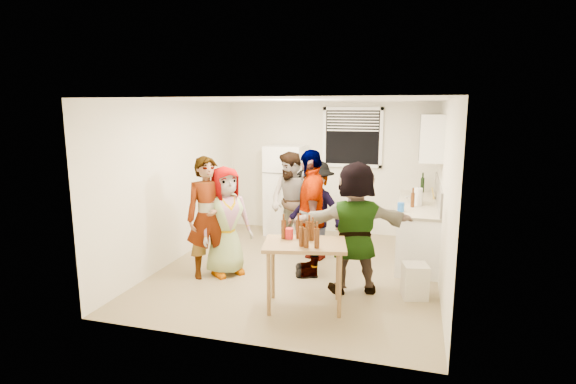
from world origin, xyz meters
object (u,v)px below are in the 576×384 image
(serving_table, at_px, (304,307))
(beer_bottle_table, at_px, (313,240))
(wine_bottle, at_px, (422,192))
(blue_cup, at_px, (401,211))
(beer_bottle_counter, at_px, (412,207))
(guest_black, at_px, (310,273))
(guest_back_right, at_px, (315,258))
(guest_orange, at_px, (353,291))
(kettle, at_px, (416,203))
(guest_back_left, at_px, (291,250))
(guest_grey, at_px, (227,273))
(trash_bin, at_px, (415,279))
(guest_stripe, at_px, (211,276))
(red_cup, at_px, (289,239))
(refrigerator, at_px, (286,190))

(serving_table, bearing_deg, beer_bottle_table, 61.57)
(wine_bottle, height_order, blue_cup, wine_bottle)
(beer_bottle_counter, bearing_deg, guest_black, -148.31)
(serving_table, height_order, guest_back_right, serving_table)
(wine_bottle, bearing_deg, guest_orange, -107.89)
(beer_bottle_counter, relative_size, guest_black, 0.12)
(kettle, distance_m, guest_black, 2.09)
(kettle, height_order, guest_black, kettle)
(blue_cup, relative_size, beer_bottle_table, 0.63)
(wine_bottle, relative_size, blue_cup, 1.97)
(serving_table, relative_size, guest_back_left, 0.58)
(beer_bottle_counter, bearing_deg, serving_table, -121.29)
(guest_black, relative_size, guest_orange, 1.05)
(guest_back_right, bearing_deg, guest_grey, -114.75)
(guest_grey, bearing_deg, serving_table, -77.99)
(blue_cup, bearing_deg, guest_back_left, 165.11)
(trash_bin, relative_size, guest_stripe, 0.26)
(guest_back_right, distance_m, guest_black, 0.68)
(serving_table, distance_m, beer_bottle_table, 0.83)
(guest_back_left, bearing_deg, red_cup, -50.56)
(beer_bottle_counter, relative_size, guest_back_left, 0.13)
(beer_bottle_table, height_order, guest_back_left, beer_bottle_table)
(refrigerator, xyz_separation_m, beer_bottle_counter, (2.35, -1.14, 0.05))
(wine_bottle, height_order, guest_orange, wine_bottle)
(guest_grey, bearing_deg, trash_bin, -50.66)
(guest_grey, height_order, guest_back_left, guest_back_left)
(guest_black, bearing_deg, serving_table, -5.07)
(wine_bottle, bearing_deg, beer_bottle_counter, -96.50)
(trash_bin, relative_size, guest_grey, 0.28)
(serving_table, xyz_separation_m, guest_back_left, (-0.75, 2.11, 0.00))
(serving_table, bearing_deg, guest_back_right, 98.63)
(red_cup, bearing_deg, kettle, 56.38)
(beer_bottle_table, distance_m, guest_back_right, 1.90)
(beer_bottle_table, xyz_separation_m, guest_stripe, (-1.63, 0.51, -0.82))
(blue_cup, height_order, guest_black, blue_cup)
(guest_black, bearing_deg, guest_back_right, 172.56)
(red_cup, xyz_separation_m, guest_back_right, (-0.05, 1.69, -0.82))
(serving_table, relative_size, guest_black, 0.53)
(guest_black, distance_m, guest_orange, 0.83)
(kettle, distance_m, red_cup, 2.67)
(wine_bottle, height_order, guest_black, wine_bottle)
(serving_table, xyz_separation_m, guest_orange, (0.50, 0.67, 0.00))
(serving_table, bearing_deg, beer_bottle_counter, 58.71)
(guest_back_left, bearing_deg, wine_bottle, 53.96)
(guest_back_right, distance_m, guest_orange, 1.37)
(trash_bin, relative_size, guest_back_right, 0.28)
(kettle, relative_size, trash_bin, 0.53)
(guest_back_right, relative_size, guest_black, 0.87)
(refrigerator, bearing_deg, beer_bottle_table, -67.95)
(red_cup, xyz_separation_m, guest_stripe, (-1.34, 0.52, -0.82))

